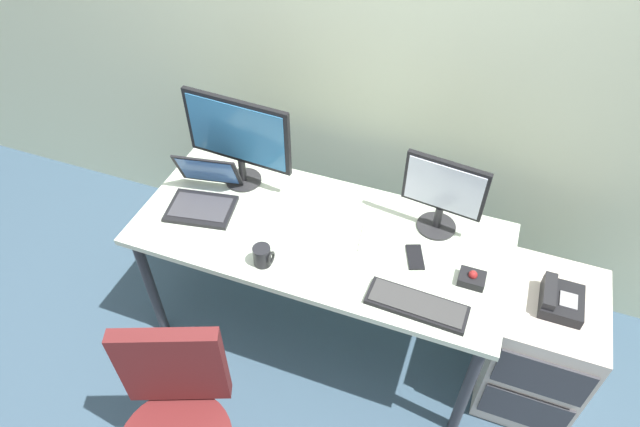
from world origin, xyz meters
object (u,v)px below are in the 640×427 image
at_px(coffee_mug, 263,256).
at_px(paper_notepad, 378,237).
at_px(monitor_main, 238,136).
at_px(monitor_side, 443,193).
at_px(laptop, 204,195).
at_px(file_cabinet, 537,346).
at_px(keyboard, 417,305).
at_px(desk_phone, 560,300).
at_px(trackball_mouse, 472,278).
at_px(cell_phone, 415,257).

xyz_separation_m(coffee_mug, paper_notepad, (0.42, 0.32, -0.04)).
relative_size(coffee_mug, paper_notepad, 0.46).
xyz_separation_m(monitor_main, monitor_side, (0.98, 0.02, -0.06)).
height_order(laptop, paper_notepad, laptop).
height_order(monitor_main, monitor_side, monitor_main).
bearing_deg(file_cabinet, keyboard, -152.90).
height_order(desk_phone, monitor_side, monitor_side).
xyz_separation_m(monitor_side, keyboard, (0.02, -0.47, -0.20)).
height_order(desk_phone, coffee_mug, coffee_mug).
xyz_separation_m(trackball_mouse, cell_phone, (-0.25, 0.05, -0.02)).
relative_size(keyboard, paper_notepad, 1.99).
relative_size(file_cabinet, laptop, 1.91).
relative_size(monitor_side, trackball_mouse, 3.50).
relative_size(monitor_main, trackball_mouse, 4.94).
relative_size(file_cabinet, monitor_main, 1.26).
relative_size(keyboard, trackball_mouse, 3.77).
bearing_deg(file_cabinet, monitor_main, 173.93).
distance_m(laptop, trackball_mouse, 1.29).
bearing_deg(cell_phone, paper_notepad, 142.59).
height_order(file_cabinet, monitor_main, monitor_main).
bearing_deg(keyboard, paper_notepad, 129.18).
bearing_deg(cell_phone, laptop, 159.80).
bearing_deg(monitor_side, desk_phone, -19.34).
height_order(coffee_mug, cell_phone, coffee_mug).
xyz_separation_m(desk_phone, laptop, (-1.65, -0.03, 0.09)).
distance_m(desk_phone, keyboard, 0.62).
distance_m(laptop, coffee_mug, 0.49).
relative_size(laptop, paper_notepad, 1.73).
height_order(desk_phone, monitor_main, monitor_main).
bearing_deg(trackball_mouse, laptop, 178.27).
xyz_separation_m(keyboard, cell_phone, (-0.07, 0.26, -0.01)).
bearing_deg(coffee_mug, trackball_mouse, 13.80).
xyz_separation_m(file_cabinet, laptop, (-1.66, -0.04, 0.47)).
bearing_deg(paper_notepad, keyboard, -50.82).
xyz_separation_m(file_cabinet, keyboard, (-0.56, -0.29, 0.43)).
xyz_separation_m(monitor_side, paper_notepad, (-0.23, -0.16, -0.21)).
height_order(file_cabinet, keyboard, keyboard).
xyz_separation_m(keyboard, trackball_mouse, (0.19, 0.21, 0.01)).
bearing_deg(paper_notepad, coffee_mug, -143.07).
xyz_separation_m(file_cabinet, trackball_mouse, (-0.37, -0.08, 0.44)).
relative_size(keyboard, laptop, 1.15).
bearing_deg(monitor_side, trackball_mouse, -52.24).
bearing_deg(desk_phone, file_cabinet, 63.22).
relative_size(file_cabinet, keyboard, 1.65).
distance_m(keyboard, paper_notepad, 0.40).
height_order(monitor_side, trackball_mouse, monitor_side).
height_order(monitor_side, keyboard, monitor_side).
height_order(file_cabinet, coffee_mug, coffee_mug).
distance_m(desk_phone, cell_phone, 0.62).
bearing_deg(monitor_main, desk_phone, -6.71).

